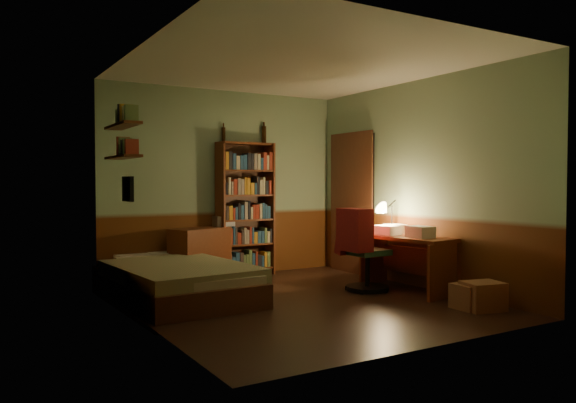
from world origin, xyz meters
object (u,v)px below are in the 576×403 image
desk (405,263)px  cardboard_box_a (483,296)px  bed (173,267)px  bookshelf (246,209)px  office_chair (367,251)px  cardboard_box_b (472,296)px  dresser (200,255)px  desk_lamp (392,213)px  mini_stereo (224,221)px

desk → cardboard_box_a: 1.21m
bed → desk: 2.77m
bookshelf → cardboard_box_a: bookshelf is taller
office_chair → cardboard_box_b: office_chair is taller
dresser → desk_lamp: desk_lamp is taller
desk_lamp → cardboard_box_a: desk_lamp is taller
bed → office_chair: 2.32m
office_chair → cardboard_box_a: size_ratio=2.44×
dresser → mini_stereo: mini_stereo is taller
bookshelf → office_chair: bearing=-71.0°
bookshelf → cardboard_box_b: (1.11, -3.06, -0.81)m
bookshelf → office_chair: 1.96m
mini_stereo → cardboard_box_a: mini_stereo is taller
bookshelf → desk_lamp: bearing=-53.9°
cardboard_box_b → desk_lamp: bearing=80.8°
bookshelf → cardboard_box_a: size_ratio=4.81×
bed → cardboard_box_b: size_ratio=6.28×
cardboard_box_b → cardboard_box_a: bearing=-69.7°
desk_lamp → cardboard_box_b: 1.75m
dresser → cardboard_box_b: (1.83, -2.98, -0.23)m
bookshelf → bed: bearing=-152.7°
dresser → office_chair: bearing=-69.0°
cardboard_box_a → cardboard_box_b: cardboard_box_a is taller
bed → dresser: dresser is taller
dresser → bookshelf: bookshelf is taller
mini_stereo → desk_lamp: bearing=-41.1°
desk → office_chair: office_chair is taller
dresser → bookshelf: bearing=-14.9°
bed → cardboard_box_a: 3.41m
bed → dresser: bearing=49.0°
desk → bookshelf: bearing=113.9°
desk_lamp → office_chair: (-0.57, -0.21, -0.45)m
mini_stereo → office_chair: 2.11m
dresser → bookshelf: (0.72, 0.08, 0.58)m
mini_stereo → cardboard_box_a: bearing=-63.5°
bed → mini_stereo: bearing=39.5°
desk → cardboard_box_a: bearing=-98.8°
dresser → bed: bearing=-150.6°
mini_stereo → desk_lamp: 2.30m
cardboard_box_a → bed: bearing=137.6°
bookshelf → cardboard_box_a: (1.15, -3.17, -0.79)m
office_chair → bookshelf: bearing=113.3°
bed → desk_lamp: desk_lamp is taller
dresser → desk: dresser is taller
desk_lamp → cardboard_box_a: size_ratio=1.31×
desk_lamp → office_chair: 0.75m
office_chair → desk_lamp: bearing=18.6°
bed → cardboard_box_a: size_ratio=5.94×
cardboard_box_b → dresser: bearing=121.6°
mini_stereo → bed: bearing=-136.7°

